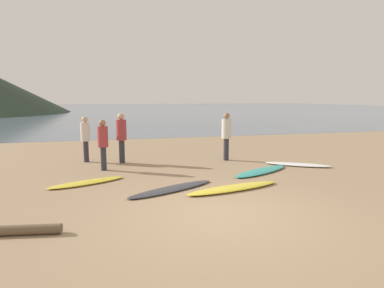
{
  "coord_description": "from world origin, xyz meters",
  "views": [
    {
      "loc": [
        -2.14,
        -5.88,
        2.27
      ],
      "look_at": [
        0.93,
        5.62,
        0.6
      ],
      "focal_mm": 31.13,
      "sensor_mm": 36.0,
      "label": 1
    }
  ],
  "objects_px": {
    "surfboard_4": "(297,164)",
    "person_2": "(85,135)",
    "person_3": "(103,141)",
    "surfboard_1": "(172,189)",
    "surfboard_2": "(234,188)",
    "person_0": "(121,134)",
    "person_1": "(226,132)",
    "surfboard_3": "(261,171)",
    "surfboard_0": "(87,182)"
  },
  "relations": [
    {
      "from": "surfboard_4",
      "to": "person_2",
      "type": "xyz_separation_m",
      "value": [
        -6.87,
        2.54,
        0.91
      ]
    },
    {
      "from": "surfboard_4",
      "to": "person_3",
      "type": "xyz_separation_m",
      "value": [
        -6.28,
        0.96,
        0.89
      ]
    },
    {
      "from": "surfboard_1",
      "to": "surfboard_2",
      "type": "height_order",
      "value": "surfboard_2"
    },
    {
      "from": "person_0",
      "to": "person_2",
      "type": "height_order",
      "value": "person_0"
    },
    {
      "from": "surfboard_4",
      "to": "surfboard_1",
      "type": "bearing_deg",
      "value": -124.53
    },
    {
      "from": "surfboard_1",
      "to": "person_1",
      "type": "distance_m",
      "value": 4.43
    },
    {
      "from": "person_1",
      "to": "person_2",
      "type": "relative_size",
      "value": 1.07
    },
    {
      "from": "surfboard_3",
      "to": "person_2",
      "type": "xyz_separation_m",
      "value": [
        -5.24,
        3.13,
        0.91
      ]
    },
    {
      "from": "surfboard_0",
      "to": "person_3",
      "type": "bearing_deg",
      "value": 50.76
    },
    {
      "from": "surfboard_3",
      "to": "person_0",
      "type": "distance_m",
      "value": 4.9
    },
    {
      "from": "surfboard_0",
      "to": "person_3",
      "type": "xyz_separation_m",
      "value": [
        0.45,
        1.6,
        0.9
      ]
    },
    {
      "from": "surfboard_1",
      "to": "person_2",
      "type": "relative_size",
      "value": 1.57
    },
    {
      "from": "surfboard_1",
      "to": "person_0",
      "type": "relative_size",
      "value": 1.45
    },
    {
      "from": "surfboard_0",
      "to": "person_3",
      "type": "distance_m",
      "value": 1.89
    },
    {
      "from": "surfboard_4",
      "to": "person_1",
      "type": "xyz_separation_m",
      "value": [
        -1.96,
        1.56,
        0.97
      ]
    },
    {
      "from": "surfboard_3",
      "to": "person_1",
      "type": "distance_m",
      "value": 2.38
    },
    {
      "from": "person_3",
      "to": "surfboard_2",
      "type": "bearing_deg",
      "value": -92.14
    },
    {
      "from": "person_0",
      "to": "person_3",
      "type": "xyz_separation_m",
      "value": [
        -0.62,
        -1.05,
        -0.09
      ]
    },
    {
      "from": "person_2",
      "to": "surfboard_1",
      "type": "bearing_deg",
      "value": -149.9
    },
    {
      "from": "surfboard_3",
      "to": "person_3",
      "type": "bearing_deg",
      "value": 132.93
    },
    {
      "from": "surfboard_0",
      "to": "person_2",
      "type": "xyz_separation_m",
      "value": [
        -0.15,
        3.17,
        0.91
      ]
    },
    {
      "from": "surfboard_2",
      "to": "surfboard_3",
      "type": "distance_m",
      "value": 2.22
    },
    {
      "from": "surfboard_4",
      "to": "person_1",
      "type": "bearing_deg",
      "value": 175.74
    },
    {
      "from": "surfboard_2",
      "to": "person_3",
      "type": "relative_size",
      "value": 1.65
    },
    {
      "from": "surfboard_2",
      "to": "person_2",
      "type": "relative_size",
      "value": 1.63
    },
    {
      "from": "surfboard_0",
      "to": "surfboard_1",
      "type": "bearing_deg",
      "value": -53.44
    },
    {
      "from": "person_2",
      "to": "surfboard_0",
      "type": "bearing_deg",
      "value": -174.16
    },
    {
      "from": "surfboard_0",
      "to": "person_1",
      "type": "xyz_separation_m",
      "value": [
        4.76,
        2.19,
        0.98
      ]
    },
    {
      "from": "person_2",
      "to": "surfboard_2",
      "type": "bearing_deg",
      "value": -138.77
    },
    {
      "from": "surfboard_2",
      "to": "person_1",
      "type": "distance_m",
      "value": 4.05
    },
    {
      "from": "surfboard_0",
      "to": "person_0",
      "type": "xyz_separation_m",
      "value": [
        1.07,
        2.65,
        0.99
      ]
    },
    {
      "from": "surfboard_1",
      "to": "person_1",
      "type": "xyz_separation_m",
      "value": [
        2.7,
        3.37,
        0.98
      ]
    },
    {
      "from": "surfboard_2",
      "to": "surfboard_3",
      "type": "xyz_separation_m",
      "value": [
        1.55,
        1.59,
        -0.01
      ]
    },
    {
      "from": "surfboard_2",
      "to": "person_0",
      "type": "relative_size",
      "value": 1.51
    },
    {
      "from": "surfboard_0",
      "to": "surfboard_3",
      "type": "bearing_deg",
      "value": -23.17
    },
    {
      "from": "surfboard_3",
      "to": "person_0",
      "type": "height_order",
      "value": "person_0"
    },
    {
      "from": "surfboard_2",
      "to": "person_0",
      "type": "height_order",
      "value": "person_0"
    },
    {
      "from": "surfboard_1",
      "to": "person_3",
      "type": "bearing_deg",
      "value": 94.16
    },
    {
      "from": "surfboard_2",
      "to": "surfboard_4",
      "type": "xyz_separation_m",
      "value": [
        3.18,
        2.18,
        -0.0
      ]
    },
    {
      "from": "surfboard_2",
      "to": "surfboard_4",
      "type": "height_order",
      "value": "surfboard_2"
    },
    {
      "from": "person_1",
      "to": "person_2",
      "type": "bearing_deg",
      "value": -107.88
    },
    {
      "from": "surfboard_1",
      "to": "person_1",
      "type": "bearing_deg",
      "value": 25.27
    },
    {
      "from": "surfboard_4",
      "to": "person_1",
      "type": "relative_size",
      "value": 1.24
    },
    {
      "from": "surfboard_0",
      "to": "person_2",
      "type": "distance_m",
      "value": 3.3
    },
    {
      "from": "surfboard_0",
      "to": "person_0",
      "type": "relative_size",
      "value": 1.18
    },
    {
      "from": "surfboard_2",
      "to": "person_3",
      "type": "xyz_separation_m",
      "value": [
        -3.1,
        3.14,
        0.89
      ]
    },
    {
      "from": "person_3",
      "to": "person_2",
      "type": "bearing_deg",
      "value": 63.89
    },
    {
      "from": "surfboard_2",
      "to": "surfboard_0",
      "type": "bearing_deg",
      "value": 143.02
    },
    {
      "from": "surfboard_1",
      "to": "person_0",
      "type": "xyz_separation_m",
      "value": [
        -0.99,
        3.83,
        0.99
      ]
    },
    {
      "from": "surfboard_1",
      "to": "person_3",
      "type": "height_order",
      "value": "person_3"
    }
  ]
}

